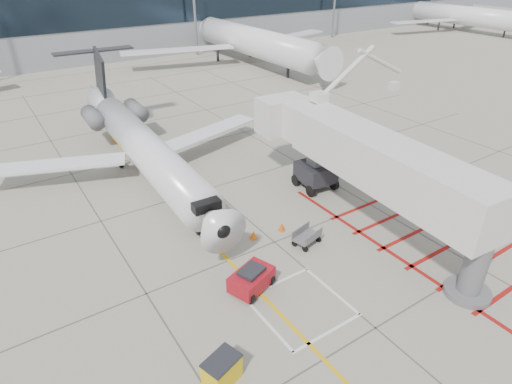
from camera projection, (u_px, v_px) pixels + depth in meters
ground_plane at (318, 280)px, 22.60m from camera, size 260.00×260.00×0.00m
regional_jet at (153, 140)px, 29.42m from camera, size 24.03×29.78×7.58m
jet_bridge at (383, 173)px, 24.81m from camera, size 10.68×20.27×7.87m
pushback_tug at (251, 279)px, 21.68m from camera, size 2.63×2.11×1.33m
spill_bin at (222, 370)px, 16.99m from camera, size 1.65×1.35×1.24m
baggage_cart at (307, 237)px, 25.10m from camera, size 1.84×1.40×1.04m
ground_power_unit at (382, 170)px, 31.81m from camera, size 2.58×1.87×1.84m
cone_nose at (253, 235)px, 25.69m from camera, size 0.41×0.41×0.57m
cone_side at (282, 227)px, 26.46m from camera, size 0.39×0.39×0.54m
terminal_building at (102, 4)px, 74.79m from camera, size 180.00×28.00×14.00m
terminal_glass_band at (128, 6)px, 64.09m from camera, size 180.00×0.10×6.00m
bg_aircraft_c at (240, 20)px, 64.36m from camera, size 36.45×40.50×12.15m
bg_aircraft_e at (459, 2)px, 90.84m from camera, size 33.71×37.45×11.24m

